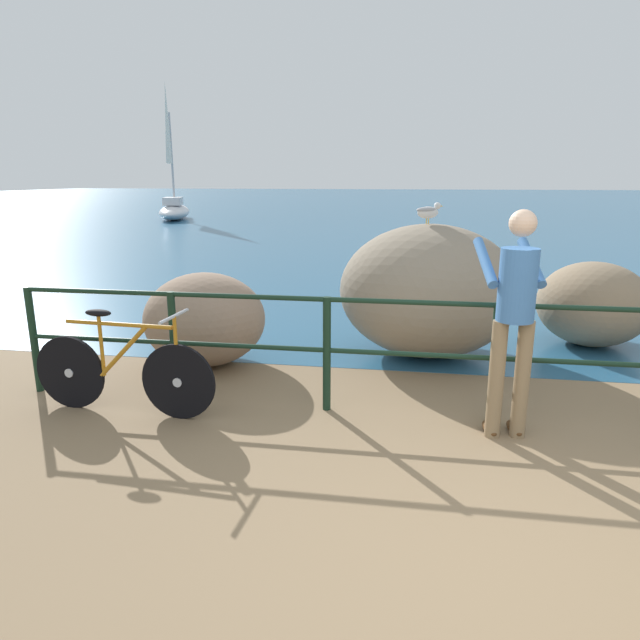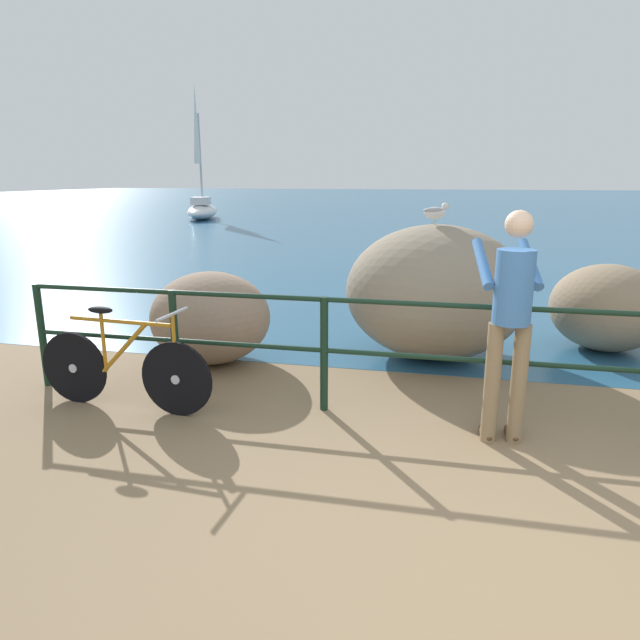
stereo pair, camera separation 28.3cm
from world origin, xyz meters
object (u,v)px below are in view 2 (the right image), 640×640
object	(u,v)px
breakwater_boulder_right	(607,307)
breakwater_boulder_main	(435,292)
bicycle	(124,367)
seagull	(435,212)
person_at_railing	(510,317)
breakwater_boulder_left	(211,318)
sailboat	(202,204)

from	to	relation	value
breakwater_boulder_right	breakwater_boulder_main	bearing A→B (deg)	-160.72
bicycle	breakwater_boulder_main	xyz separation A→B (m)	(2.62, 2.14, 0.36)
breakwater_boulder_main	seagull	xyz separation A→B (m)	(-0.04, -0.01, 0.89)
person_at_railing	breakwater_boulder_left	distance (m)	3.29
bicycle	breakwater_boulder_left	world-z (taller)	breakwater_boulder_left
person_at_railing	breakwater_boulder_main	size ratio (longest dim) A/B	0.88
breakwater_boulder_main	breakwater_boulder_left	size ratio (longest dim) A/B	1.53
breakwater_boulder_left	breakwater_boulder_right	bearing A→B (deg)	18.30
sailboat	breakwater_boulder_main	bearing A→B (deg)	-165.18
person_at_railing	breakwater_boulder_left	xyz separation A→B (m)	(-2.97, 1.32, -0.49)
person_at_railing	sailboat	xyz separation A→B (m)	(-12.04, 21.51, -0.28)
bicycle	person_at_railing	xyz separation A→B (m)	(3.20, 0.07, 0.60)
breakwater_boulder_left	bicycle	bearing A→B (deg)	-99.27
bicycle	sailboat	bearing A→B (deg)	116.18
sailboat	seagull	bearing A→B (deg)	-165.28
seagull	sailboat	world-z (taller)	sailboat
bicycle	sailboat	world-z (taller)	sailboat
person_at_railing	sailboat	size ratio (longest dim) A/B	0.29
bicycle	breakwater_boulder_right	size ratio (longest dim) A/B	1.26
bicycle	breakwater_boulder_right	bearing A→B (deg)	35.49
person_at_railing	breakwater_boulder_right	bearing A→B (deg)	-36.65
breakwater_boulder_left	seagull	bearing A→B (deg)	17.51
breakwater_boulder_main	breakwater_boulder_left	xyz separation A→B (m)	(-2.40, -0.75, -0.25)
bicycle	person_at_railing	size ratio (longest dim) A/B	0.95
breakwater_boulder_right	sailboat	bearing A→B (deg)	125.68
breakwater_boulder_left	sailboat	xyz separation A→B (m)	(-9.07, 20.20, 0.20)
breakwater_boulder_main	sailboat	bearing A→B (deg)	120.53
bicycle	breakwater_boulder_left	size ratio (longest dim) A/B	1.29
breakwater_boulder_main	seagull	distance (m)	0.89
breakwater_boulder_right	seagull	xyz separation A→B (m)	(-2.04, -0.71, 1.13)
bicycle	breakwater_boulder_main	bearing A→B (deg)	43.14
person_at_railing	breakwater_boulder_right	distance (m)	3.15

